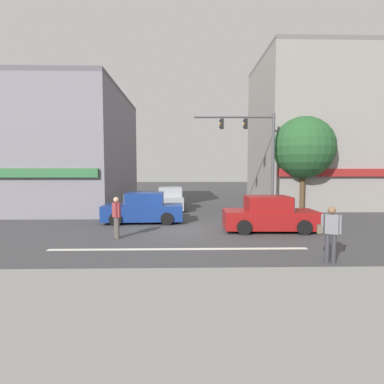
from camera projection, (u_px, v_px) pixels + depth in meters
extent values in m
plane|color=#3D3D3F|center=(180.00, 229.00, 13.86)|extent=(120.00, 120.00, 0.00)
cube|color=silver|center=(178.00, 249.00, 10.37)|extent=(9.00, 0.24, 0.01)
cube|color=gray|center=(172.00, 317.00, 5.38)|extent=(40.00, 5.00, 0.16)
cube|color=slate|center=(41.00, 153.00, 21.89)|extent=(12.20, 11.16, 8.10)
cube|color=#57545B|center=(39.00, 94.00, 21.60)|extent=(12.20, 11.16, 0.30)
cube|color=gray|center=(333.00, 135.00, 23.29)|extent=(11.57, 8.12, 10.96)
cube|color=maroon|center=(363.00, 173.00, 19.35)|extent=(10.99, 0.24, 0.50)
cube|color=#635F5B|center=(335.00, 61.00, 22.90)|extent=(11.57, 8.12, 0.30)
cylinder|color=#4C3823|center=(302.00, 192.00, 19.33)|extent=(0.32, 0.32, 2.73)
sphere|color=#235128|center=(303.00, 148.00, 19.13)|extent=(3.93, 3.93, 3.93)
cylinder|color=brown|center=(25.00, 150.00, 16.89)|extent=(0.22, 0.22, 7.82)
cube|color=#473828|center=(22.00, 86.00, 16.64)|extent=(1.40, 0.12, 0.10)
cylinder|color=brown|center=(290.00, 159.00, 21.85)|extent=(0.22, 0.22, 7.18)
cube|color=#473828|center=(291.00, 115.00, 21.63)|extent=(1.40, 0.12, 0.10)
cylinder|color=#47474C|center=(273.00, 164.00, 18.22)|extent=(0.18, 0.18, 6.20)
cylinder|color=#47474C|center=(234.00, 117.00, 18.03)|extent=(4.80, 0.25, 0.12)
cube|color=black|center=(246.00, 124.00, 18.06)|extent=(0.21, 0.25, 0.60)
sphere|color=black|center=(244.00, 121.00, 18.04)|extent=(0.12, 0.12, 0.12)
sphere|color=orange|center=(244.00, 124.00, 18.06)|extent=(0.12, 0.12, 0.12)
sphere|color=black|center=(244.00, 127.00, 18.07)|extent=(0.12, 0.12, 0.12)
cube|color=black|center=(222.00, 124.00, 18.06)|extent=(0.21, 0.25, 0.60)
sphere|color=black|center=(220.00, 121.00, 18.05)|extent=(0.12, 0.12, 0.12)
sphere|color=orange|center=(220.00, 124.00, 18.06)|extent=(0.12, 0.12, 0.12)
sphere|color=black|center=(220.00, 127.00, 18.07)|extent=(0.12, 0.12, 0.12)
cube|color=#999EA3|center=(170.00, 202.00, 20.98)|extent=(1.97, 4.20, 0.80)
cube|color=#999EA3|center=(170.00, 192.00, 20.83)|extent=(1.68, 2.00, 0.64)
cube|color=#475666|center=(170.00, 191.00, 21.80)|extent=(1.44, 0.15, 0.54)
cylinder|color=black|center=(158.00, 203.00, 22.18)|extent=(0.22, 0.65, 0.64)
cylinder|color=black|center=(181.00, 203.00, 22.34)|extent=(0.22, 0.65, 0.64)
cylinder|color=black|center=(158.00, 207.00, 19.66)|extent=(0.22, 0.65, 0.64)
cylinder|color=black|center=(183.00, 207.00, 19.81)|extent=(0.22, 0.65, 0.64)
cube|color=navy|center=(143.00, 212.00, 15.69)|extent=(4.16, 1.84, 0.80)
cube|color=navy|center=(145.00, 199.00, 15.65)|extent=(1.95, 1.62, 0.64)
cube|color=#475666|center=(126.00, 199.00, 15.59)|extent=(0.11, 1.44, 0.54)
cylinder|color=black|center=(116.00, 219.00, 14.79)|extent=(0.65, 0.20, 0.64)
cylinder|color=black|center=(122.00, 214.00, 16.48)|extent=(0.65, 0.20, 0.64)
cylinder|color=black|center=(167.00, 219.00, 14.94)|extent=(0.65, 0.20, 0.64)
cylinder|color=black|center=(168.00, 214.00, 16.63)|extent=(0.65, 0.20, 0.64)
cube|color=maroon|center=(269.00, 219.00, 13.49)|extent=(4.15, 1.83, 0.80)
cube|color=maroon|center=(267.00, 203.00, 13.44)|extent=(1.95, 1.62, 0.64)
cube|color=#475666|center=(289.00, 203.00, 13.44)|extent=(0.11, 1.44, 0.54)
cylinder|color=black|center=(291.00, 221.00, 14.35)|extent=(0.65, 0.20, 0.64)
cylinder|color=black|center=(304.00, 227.00, 12.65)|extent=(0.65, 0.20, 0.64)
cylinder|color=black|center=(238.00, 221.00, 14.37)|extent=(0.65, 0.20, 0.64)
cylinder|color=black|center=(244.00, 227.00, 12.67)|extent=(0.65, 0.20, 0.64)
cylinder|color=#333338|center=(334.00, 248.00, 8.81)|extent=(0.14, 0.14, 0.86)
cylinder|color=#333338|center=(327.00, 248.00, 8.88)|extent=(0.14, 0.14, 0.86)
cube|color=slate|center=(331.00, 224.00, 8.79)|extent=(0.42, 0.34, 0.58)
sphere|color=brown|center=(332.00, 210.00, 8.76)|extent=(0.22, 0.22, 0.22)
cylinder|color=slate|center=(340.00, 225.00, 8.71)|extent=(0.09, 0.09, 0.56)
cylinder|color=slate|center=(322.00, 224.00, 8.88)|extent=(0.09, 0.09, 0.56)
cube|color=brown|center=(319.00, 229.00, 8.95)|extent=(0.21, 0.30, 0.24)
cylinder|color=#4C4742|center=(116.00, 227.00, 12.09)|extent=(0.14, 0.14, 0.86)
cylinder|color=#4C4742|center=(118.00, 228.00, 11.95)|extent=(0.14, 0.14, 0.86)
cube|color=maroon|center=(116.00, 210.00, 11.97)|extent=(0.39, 0.42, 0.58)
sphere|color=tan|center=(116.00, 200.00, 11.94)|extent=(0.22, 0.22, 0.22)
cylinder|color=maroon|center=(114.00, 209.00, 12.16)|extent=(0.09, 0.09, 0.56)
cylinder|color=maroon|center=(119.00, 211.00, 11.78)|extent=(0.09, 0.09, 0.56)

